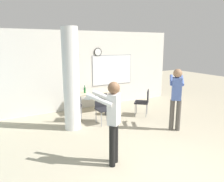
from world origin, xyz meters
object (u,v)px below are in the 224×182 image
at_px(bottle_on_table, 85,90).
at_px(person_playing_side, 176,95).
at_px(chair_table_front, 103,107).
at_px(person_playing_front, 112,117).
at_px(folding_table, 96,93).
at_px(chair_mid_room, 144,101).
at_px(chair_table_left, 74,105).

xyz_separation_m(bottle_on_table, person_playing_side, (1.61, -2.55, 0.18)).
height_order(chair_table_front, person_playing_front, person_playing_front).
distance_m(folding_table, person_playing_front, 3.53).
relative_size(chair_table_front, person_playing_front, 0.52).
bearing_deg(chair_mid_room, bottle_on_table, 144.69).
bearing_deg(person_playing_side, folding_table, 113.87).
relative_size(chair_mid_room, person_playing_side, 0.51).
xyz_separation_m(person_playing_front, person_playing_side, (2.37, 0.69, 0.02)).
relative_size(bottle_on_table, chair_mid_room, 0.29).
height_order(person_playing_front, person_playing_side, person_playing_side).
bearing_deg(person_playing_front, chair_table_left, 86.44).
height_order(folding_table, bottle_on_table, bottle_on_table).
bearing_deg(bottle_on_table, person_playing_front, -103.21).
height_order(chair_mid_room, person_playing_front, person_playing_front).
bearing_deg(person_playing_front, chair_table_front, 67.61).
bearing_deg(chair_mid_room, chair_table_front, 178.34).
bearing_deg(person_playing_side, bottle_on_table, 122.28).
xyz_separation_m(bottle_on_table, chair_table_front, (0.12, -1.10, -0.31)).
bearing_deg(chair_table_front, bottle_on_table, 96.34).
height_order(folding_table, person_playing_front, person_playing_front).
distance_m(folding_table, person_playing_side, 2.88).
bearing_deg(folding_table, bottle_on_table, -172.55).
xyz_separation_m(bottle_on_table, chair_mid_room, (1.61, -1.14, -0.31)).
distance_m(folding_table, chair_mid_room, 1.68).
relative_size(folding_table, chair_mid_room, 1.76).
distance_m(bottle_on_table, person_playing_side, 3.03).
relative_size(chair_table_front, person_playing_side, 0.51).
xyz_separation_m(folding_table, chair_table_left, (-1.05, -0.62, -0.17)).
distance_m(folding_table, bottle_on_table, 0.48).
distance_m(chair_table_left, person_playing_side, 3.02).
distance_m(person_playing_front, person_playing_side, 2.47).
distance_m(chair_mid_room, person_playing_front, 3.21).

